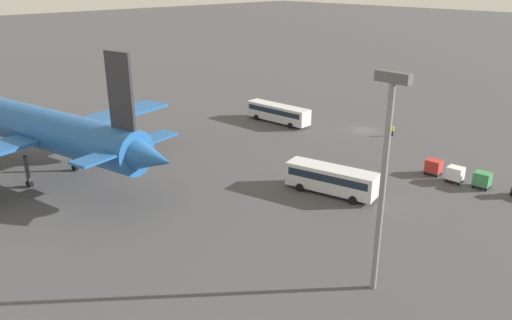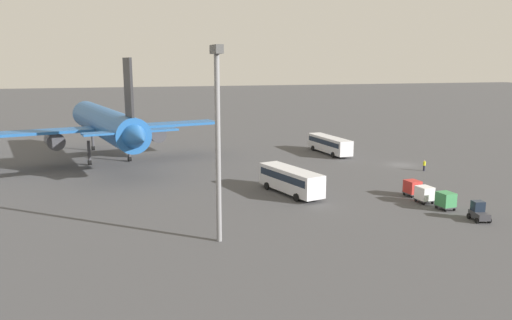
{
  "view_description": "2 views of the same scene",
  "coord_description": "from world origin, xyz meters",
  "px_view_note": "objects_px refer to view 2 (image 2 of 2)",
  "views": [
    {
      "loc": [
        -45.79,
        69.56,
        25.15
      ],
      "look_at": [
        -3.27,
        28.62,
        2.96
      ],
      "focal_mm": 35.0,
      "sensor_mm": 36.0,
      "label": 1
    },
    {
      "loc": [
        -71.52,
        47.28,
        16.83
      ],
      "look_at": [
        0.63,
        25.43,
        2.17
      ],
      "focal_mm": 35.0,
      "sensor_mm": 36.0,
      "label": 2
    }
  ],
  "objects_px": {
    "baggage_tug": "(479,212)",
    "cargo_cart_red": "(412,187)",
    "worker_person": "(424,165)",
    "cargo_cart_green": "(446,200)",
    "airplane": "(106,124)",
    "shuttle_bus_far": "(291,179)",
    "shuttle_bus_near": "(329,144)",
    "cargo_cart_white": "(424,193)"
  },
  "relations": [
    {
      "from": "baggage_tug",
      "to": "cargo_cart_red",
      "type": "height_order",
      "value": "baggage_tug"
    },
    {
      "from": "worker_person",
      "to": "cargo_cart_green",
      "type": "distance_m",
      "value": 21.92
    },
    {
      "from": "airplane",
      "to": "worker_person",
      "type": "bearing_deg",
      "value": -126.54
    },
    {
      "from": "baggage_tug",
      "to": "worker_person",
      "type": "distance_m",
      "value": 25.62
    },
    {
      "from": "airplane",
      "to": "shuttle_bus_far",
      "type": "xyz_separation_m",
      "value": [
        -29.25,
        -22.65,
        -4.64
      ]
    },
    {
      "from": "cargo_cart_green",
      "to": "worker_person",
      "type": "bearing_deg",
      "value": -29.0
    },
    {
      "from": "airplane",
      "to": "shuttle_bus_near",
      "type": "distance_m",
      "value": 40.63
    },
    {
      "from": "baggage_tug",
      "to": "worker_person",
      "type": "xyz_separation_m",
      "value": [
        23.66,
        -9.81,
        -0.07
      ]
    },
    {
      "from": "airplane",
      "to": "baggage_tug",
      "type": "height_order",
      "value": "airplane"
    },
    {
      "from": "shuttle_bus_near",
      "to": "worker_person",
      "type": "bearing_deg",
      "value": -161.27
    },
    {
      "from": "shuttle_bus_near",
      "to": "worker_person",
      "type": "height_order",
      "value": "shuttle_bus_near"
    },
    {
      "from": "baggage_tug",
      "to": "cargo_cart_white",
      "type": "distance_m",
      "value": 7.8
    },
    {
      "from": "airplane",
      "to": "cargo_cart_red",
      "type": "xyz_separation_m",
      "value": [
        -34.98,
        -37.2,
        -5.43
      ]
    },
    {
      "from": "shuttle_bus_near",
      "to": "cargo_cart_white",
      "type": "distance_m",
      "value": 34.71
    },
    {
      "from": "worker_person",
      "to": "cargo_cart_green",
      "type": "xyz_separation_m",
      "value": [
        -19.16,
        10.63,
        0.32
      ]
    },
    {
      "from": "shuttle_bus_near",
      "to": "baggage_tug",
      "type": "relative_size",
      "value": 4.89
    },
    {
      "from": "shuttle_bus_near",
      "to": "cargo_cart_green",
      "type": "bearing_deg",
      "value": 171.56
    },
    {
      "from": "airplane",
      "to": "worker_person",
      "type": "height_order",
      "value": "airplane"
    },
    {
      "from": "cargo_cart_green",
      "to": "airplane",
      "type": "bearing_deg",
      "value": 42.17
    },
    {
      "from": "cargo_cart_green",
      "to": "baggage_tug",
      "type": "bearing_deg",
      "value": -169.74
    },
    {
      "from": "airplane",
      "to": "cargo_cart_green",
      "type": "relative_size",
      "value": 21.78
    },
    {
      "from": "cargo_cart_red",
      "to": "worker_person",
      "type": "bearing_deg",
      "value": -40.17
    },
    {
      "from": "airplane",
      "to": "cargo_cart_red",
      "type": "bearing_deg",
      "value": -145.04
    },
    {
      "from": "worker_person",
      "to": "cargo_cart_red",
      "type": "distance_m",
      "value": 16.8
    },
    {
      "from": "baggage_tug",
      "to": "cargo_cart_red",
      "type": "bearing_deg",
      "value": 16.74
    },
    {
      "from": "shuttle_bus_far",
      "to": "baggage_tug",
      "type": "height_order",
      "value": "shuttle_bus_far"
    },
    {
      "from": "cargo_cart_red",
      "to": "baggage_tug",
      "type": "bearing_deg",
      "value": -174.58
    },
    {
      "from": "airplane",
      "to": "shuttle_bus_near",
      "type": "height_order",
      "value": "airplane"
    },
    {
      "from": "shuttle_bus_near",
      "to": "cargo_cart_green",
      "type": "relative_size",
      "value": 6.09
    },
    {
      "from": "shuttle_bus_far",
      "to": "cargo_cart_green",
      "type": "distance_m",
      "value": 19.07
    },
    {
      "from": "shuttle_bus_near",
      "to": "baggage_tug",
      "type": "height_order",
      "value": "shuttle_bus_near"
    },
    {
      "from": "airplane",
      "to": "cargo_cart_green",
      "type": "height_order",
      "value": "airplane"
    },
    {
      "from": "shuttle_bus_far",
      "to": "cargo_cart_red",
      "type": "distance_m",
      "value": 15.66
    },
    {
      "from": "airplane",
      "to": "shuttle_bus_near",
      "type": "xyz_separation_m",
      "value": [
        -3.61,
        -40.19,
        -4.71
      ]
    },
    {
      "from": "cargo_cart_green",
      "to": "cargo_cart_red",
      "type": "relative_size",
      "value": 1.0
    },
    {
      "from": "shuttle_bus_far",
      "to": "cargo_cart_white",
      "type": "height_order",
      "value": "shuttle_bus_far"
    },
    {
      "from": "cargo_cart_green",
      "to": "cargo_cart_red",
      "type": "bearing_deg",
      "value": 1.93
    },
    {
      "from": "shuttle_bus_far",
      "to": "shuttle_bus_near",
      "type": "bearing_deg",
      "value": -48.26
    },
    {
      "from": "airplane",
      "to": "shuttle_bus_far",
      "type": "relative_size",
      "value": 3.97
    },
    {
      "from": "baggage_tug",
      "to": "cargo_cart_green",
      "type": "distance_m",
      "value": 4.58
    },
    {
      "from": "airplane",
      "to": "shuttle_bus_far",
      "type": "distance_m",
      "value": 37.28
    },
    {
      "from": "cargo_cart_white",
      "to": "cargo_cart_red",
      "type": "relative_size",
      "value": 1.0
    }
  ]
}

